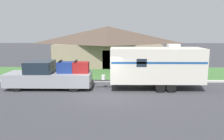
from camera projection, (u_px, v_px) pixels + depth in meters
ground_plane at (103, 95)px, 14.73m from camera, size 120.00×120.00×0.00m
curb_strip at (105, 81)px, 18.40m from camera, size 80.00×0.30×0.14m
lawn_strip at (107, 73)px, 22.00m from camera, size 80.00×7.00×0.03m
house_across_street at (108, 45)px, 26.98m from camera, size 13.27×7.00×4.75m
pickup_truck at (50, 76)px, 16.20m from camera, size 6.35×2.10×2.11m
travel_trailer at (156, 65)px, 15.93m from camera, size 7.88×2.26×3.31m
mailbox at (144, 68)px, 18.79m from camera, size 0.48×0.20×1.39m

